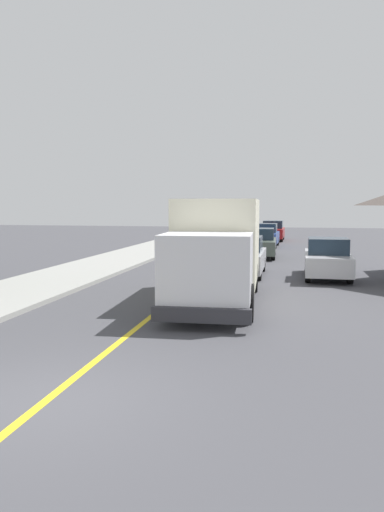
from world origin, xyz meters
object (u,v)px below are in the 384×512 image
(parked_car_furthest, at_px, (273,231))
(parked_car_far, at_px, (265,236))
(parked_van_across, at_px, (327,259))
(box_truck, at_px, (218,246))
(parked_car_near, at_px, (243,257))
(parked_car_mid, at_px, (260,244))

(parked_car_furthest, bearing_deg, parked_car_far, -92.87)
(parked_car_furthest, height_order, parked_van_across, same)
(parked_van_across, bearing_deg, box_truck, -122.36)
(parked_car_near, xyz_separation_m, parked_van_across, (3.53, -0.18, 0.00))
(parked_car_mid, height_order, parked_car_furthest, same)
(parked_car_mid, bearing_deg, parked_car_far, 90.49)
(parked_car_near, xyz_separation_m, parked_car_far, (0.22, 14.73, 0.00))
(box_truck, xyz_separation_m, parked_van_across, (3.73, 5.88, -0.97))
(box_truck, height_order, parked_car_near, box_truck)
(parked_car_near, xyz_separation_m, parked_car_mid, (0.28, 7.46, 0.00))
(parked_car_far, xyz_separation_m, parked_van_across, (3.31, -14.91, 0.00))
(parked_car_mid, distance_m, parked_car_furthest, 13.67)
(parked_car_near, relative_size, parked_car_far, 0.99)
(parked_car_near, xyz_separation_m, parked_car_furthest, (0.54, 21.13, 0.00))
(parked_car_near, height_order, parked_van_across, same)
(parked_van_across, bearing_deg, parked_car_furthest, 97.99)
(parked_car_near, bearing_deg, parked_car_far, 89.16)
(parked_car_far, bearing_deg, parked_car_mid, -89.51)
(box_truck, bearing_deg, parked_car_furthest, 88.46)
(parked_car_mid, relative_size, parked_car_far, 1.00)
(parked_car_near, height_order, parked_car_mid, same)
(parked_car_mid, height_order, parked_van_across, same)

